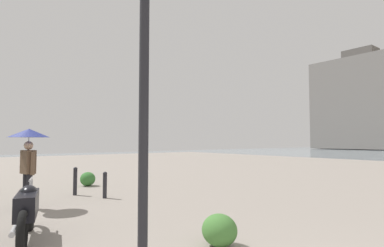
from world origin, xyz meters
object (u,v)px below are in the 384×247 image
Objects in this scene: lamppost at (144,61)px; bollard_near at (105,184)px; pedestrian at (29,145)px; motorcycle at (27,211)px; bollard_mid at (75,180)px.

bollard_near is (5.13, -1.59, -2.44)m from lamppost.
pedestrian is 2.42m from bollard_near.
bollard_near is (2.88, -2.62, -0.09)m from motorcycle.
bollard_mid is at bearing 26.55° from bollard_near.
motorcycle is 1.05× the size of pedestrian.
bollard_near is (0.11, -2.11, -1.19)m from pedestrian.
pedestrian is at bearing 126.87° from bollard_mid.
motorcycle is 3.03m from pedestrian.
lamppost is 4.89× the size of bollard_mid.
motorcycle is 2.69× the size of bollard_near.
motorcycle is 4.47m from bollard_mid.
bollard_near is at bearing -17.21° from lamppost.
lamppost is 5.48× the size of bollard_near.
motorcycle is at bearing 24.51° from lamppost.
lamppost reaches higher than bollard_near.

